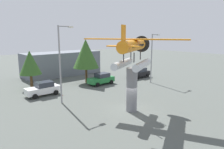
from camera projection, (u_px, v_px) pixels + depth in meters
The scene contains 11 objects.
ground_plane at pixel (131, 111), 21.09m from camera, with size 140.00×140.00×0.00m, color #515651.
display_pedestal at pixel (132, 90), 20.66m from camera, with size 1.10×1.10×4.45m, color slate.
floatplane_monument at pixel (133, 51), 20.03m from camera, with size 7.11×9.74×4.00m.
car_mid_white at pixel (43, 89), 26.26m from camera, with size 4.20×2.02×1.76m.
car_far_green at pixel (101, 79), 32.05m from camera, with size 4.20×2.02×1.76m.
car_distant_black at pixel (139, 73), 36.98m from camera, with size 4.20×2.02×1.76m.
streetlight_primary at pixel (61, 59), 22.67m from camera, with size 1.84×0.28×8.62m.
streetlight_secondary at pixel (152, 55), 32.61m from camera, with size 1.84×0.28×7.71m.
storefront_building at pixel (62, 63), 39.48m from camera, with size 14.31×5.24×4.35m, color slate.
tree_east at pixel (30, 63), 28.86m from camera, with size 3.01×3.01×5.46m.
tree_center_back at pixel (86, 54), 32.40m from camera, with size 4.05×4.05×6.94m.
Camera 1 is at (-14.63, -13.75, 7.71)m, focal length 33.17 mm.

